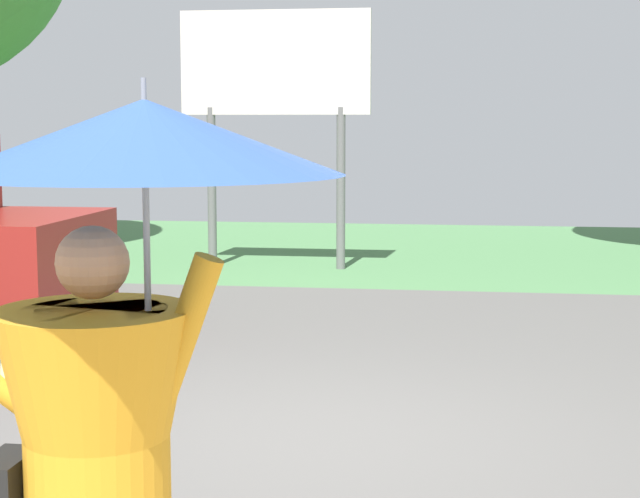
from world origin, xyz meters
The scene contains 3 objects.
ground_plane centered at (0.00, 2.95, -0.05)m, with size 40.00×22.00×0.20m.
monk_pedestrian centered at (-0.05, -3.35, 1.17)m, with size 1.17×1.17×2.13m.
roadside_billboard centered at (-1.63, 7.66, 2.55)m, with size 2.60×0.12×3.50m.
Camera 1 is at (1.00, -6.24, 2.00)m, focal length 57.94 mm.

